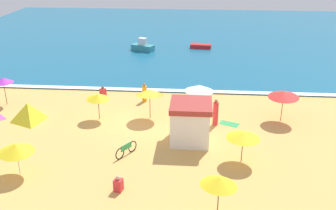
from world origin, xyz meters
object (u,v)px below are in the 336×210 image
(beach_umbrella_0, at_px, (3,80))
(beach_umbrella_6, at_px, (16,148))
(beach_umbrella_3, at_px, (243,135))
(beach_umbrella_5, at_px, (284,94))
(beach_umbrella_2, at_px, (199,88))
(beach_umbrella_4, at_px, (98,97))
(beachgoer_1, at_px, (118,184))
(beachgoer_6, at_px, (145,93))
(beach_tent, at_px, (28,112))
(beachgoer_5, at_px, (216,113))
(beach_umbrella_1, at_px, (150,92))
(beachgoer_0, at_px, (103,92))
(parked_bicycle, at_px, (126,149))
(lifeguard_cabana, at_px, (191,122))
(small_boat_1, at_px, (143,46))
(beach_umbrella_7, at_px, (219,181))
(small_boat_0, at_px, (201,46))

(beach_umbrella_0, bearing_deg, beach_umbrella_6, -60.96)
(beach_umbrella_3, distance_m, beach_umbrella_5, 6.84)
(beach_umbrella_2, bearing_deg, beach_umbrella_4, -166.50)
(beachgoer_1, relative_size, beachgoer_6, 0.59)
(beach_umbrella_5, xyz_separation_m, beach_tent, (-18.05, -1.42, -1.33))
(beach_umbrella_0, distance_m, beachgoer_5, 16.52)
(beach_umbrella_1, bearing_deg, beach_umbrella_4, -172.28)
(beach_umbrella_5, xyz_separation_m, beachgoer_1, (-9.93, -9.44, -1.61))
(beachgoer_0, xyz_separation_m, beachgoer_1, (3.94, -13.15, 0.02))
(beach_umbrella_2, height_order, beach_tent, beach_umbrella_2)
(parked_bicycle, distance_m, beachgoer_6, 8.62)
(beach_umbrella_4, xyz_separation_m, beach_tent, (-4.98, -0.63, -1.06))
(lifeguard_cabana, height_order, beach_umbrella_2, lifeguard_cabana)
(parked_bicycle, bearing_deg, beachgoer_0, 111.21)
(beachgoer_5, height_order, small_boat_1, beachgoer_5)
(beach_tent, distance_m, beachgoer_5, 13.33)
(beachgoer_6, bearing_deg, lifeguard_cabana, -59.15)
(beach_umbrella_7, bearing_deg, small_boat_1, 104.64)
(lifeguard_cabana, bearing_deg, beach_umbrella_3, -37.39)
(beach_umbrella_0, xyz_separation_m, beachgoer_0, (7.16, 2.40, -1.64))
(beach_umbrella_1, distance_m, beach_umbrella_4, 3.69)
(beach_umbrella_5, height_order, beach_umbrella_7, beach_umbrella_5)
(beachgoer_1, distance_m, beachgoer_6, 12.28)
(beach_umbrella_0, height_order, beachgoer_6, beach_umbrella_0)
(beach_umbrella_2, distance_m, beach_tent, 12.43)
(beachgoer_5, xyz_separation_m, beachgoer_6, (-5.53, 3.92, -0.19))
(beachgoer_1, bearing_deg, beach_umbrella_2, 68.86)
(beach_umbrella_0, bearing_deg, small_boat_0, 50.84)
(beach_tent, height_order, parked_bicycle, beach_tent)
(beach_umbrella_1, relative_size, beach_tent, 0.79)
(lifeguard_cabana, height_order, small_boat_1, lifeguard_cabana)
(beach_umbrella_4, relative_size, beach_umbrella_5, 0.79)
(beachgoer_1, height_order, beachgoer_5, beachgoer_5)
(beach_umbrella_1, bearing_deg, beachgoer_6, 104.95)
(beachgoer_5, bearing_deg, beachgoer_1, -121.93)
(parked_bicycle, height_order, beachgoer_1, beachgoer_1)
(beachgoer_6, xyz_separation_m, small_boat_0, (4.44, 17.17, -0.37))
(beach_umbrella_0, bearing_deg, beach_tent, -42.51)
(beachgoer_6, distance_m, small_boat_0, 17.74)
(beach_umbrella_2, relative_size, beachgoer_6, 2.01)
(small_boat_1, bearing_deg, beach_umbrella_5, -55.42)
(beach_umbrella_0, xyz_separation_m, beach_tent, (2.98, -2.73, -1.34))
(beach_umbrella_4, distance_m, small_boat_1, 19.08)
(parked_bicycle, xyz_separation_m, small_boat_0, (4.37, 25.78, -0.05))
(beach_tent, bearing_deg, small_boat_0, 60.26)
(beach_tent, xyz_separation_m, beachgoer_0, (4.18, 5.13, -0.30))
(beach_umbrella_4, bearing_deg, beach_umbrella_2, 13.50)
(beach_umbrella_6, xyz_separation_m, beach_umbrella_7, (10.73, -2.69, 0.28))
(beach_tent, relative_size, small_boat_1, 1.02)
(beach_umbrella_1, bearing_deg, beachgoer_0, 138.02)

